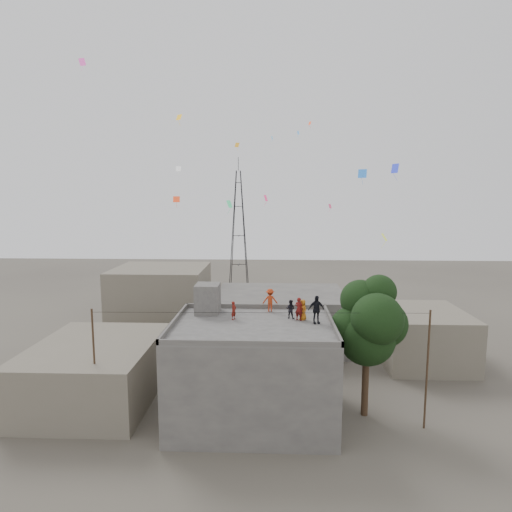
# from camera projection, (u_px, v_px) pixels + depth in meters

# --- Properties ---
(ground) EXTENTS (140.00, 140.00, 0.00)m
(ground) POSITION_uv_depth(u_px,v_px,m) (253.00, 416.00, 27.44)
(ground) COLOR #47413A
(ground) RESTS_ON ground
(main_building) EXTENTS (10.00, 8.00, 6.10)m
(main_building) POSITION_uv_depth(u_px,v_px,m) (253.00, 371.00, 27.03)
(main_building) COLOR #4F4C49
(main_building) RESTS_ON ground
(parapet) EXTENTS (10.00, 8.00, 0.30)m
(parapet) POSITION_uv_depth(u_px,v_px,m) (253.00, 322.00, 26.60)
(parapet) COLOR #4F4C49
(parapet) RESTS_ON main_building
(stair_head_box) EXTENTS (1.60, 1.80, 2.00)m
(stair_head_box) POSITION_uv_depth(u_px,v_px,m) (208.00, 299.00, 29.18)
(stair_head_box) COLOR #4F4C49
(stair_head_box) RESTS_ON main_building
(neighbor_west) EXTENTS (8.00, 10.00, 4.00)m
(neighbor_west) POSITION_uv_depth(u_px,v_px,m) (96.00, 371.00, 29.57)
(neighbor_west) COLOR #6C6555
(neighbor_west) RESTS_ON ground
(neighbor_north) EXTENTS (12.00, 9.00, 5.00)m
(neighbor_north) POSITION_uv_depth(u_px,v_px,m) (280.00, 318.00, 40.89)
(neighbor_north) COLOR #4F4C49
(neighbor_north) RESTS_ON ground
(neighbor_northwest) EXTENTS (9.00, 8.00, 7.00)m
(neighbor_northwest) POSITION_uv_depth(u_px,v_px,m) (161.00, 302.00, 43.19)
(neighbor_northwest) COLOR #6C6555
(neighbor_northwest) RESTS_ON ground
(neighbor_east) EXTENTS (7.00, 8.00, 4.40)m
(neighbor_east) POSITION_uv_depth(u_px,v_px,m) (422.00, 336.00, 36.52)
(neighbor_east) COLOR #6C6555
(neighbor_east) RESTS_ON ground
(tree) EXTENTS (4.90, 4.60, 9.10)m
(tree) POSITION_uv_depth(u_px,v_px,m) (370.00, 323.00, 26.93)
(tree) COLOR black
(tree) RESTS_ON ground
(utility_line) EXTENTS (20.12, 0.62, 7.40)m
(utility_line) POSITION_uv_depth(u_px,v_px,m) (260.00, 367.00, 25.67)
(utility_line) COLOR black
(utility_line) RESTS_ON ground
(transmission_tower) EXTENTS (2.97, 2.97, 20.01)m
(transmission_tower) POSITION_uv_depth(u_px,v_px,m) (239.00, 229.00, 65.97)
(transmission_tower) COLOR black
(transmission_tower) RESTS_ON ground
(person_red_adult) EXTENTS (0.65, 0.58, 1.50)m
(person_red_adult) POSITION_uv_depth(u_px,v_px,m) (299.00, 309.00, 27.41)
(person_red_adult) COLOR #63120F
(person_red_adult) RESTS_ON main_building
(person_orange_child) EXTENTS (0.74, 0.77, 1.33)m
(person_orange_child) POSITION_uv_depth(u_px,v_px,m) (303.00, 310.00, 27.55)
(person_orange_child) COLOR #C56C16
(person_orange_child) RESTS_ON main_building
(person_dark_child) EXTENTS (0.72, 0.64, 1.24)m
(person_dark_child) POSITION_uv_depth(u_px,v_px,m) (290.00, 309.00, 27.89)
(person_dark_child) COLOR black
(person_dark_child) RESTS_ON main_building
(person_dark_adult) EXTENTS (1.12, 0.67, 1.78)m
(person_dark_adult) POSITION_uv_depth(u_px,v_px,m) (316.00, 310.00, 26.72)
(person_dark_adult) COLOR black
(person_dark_adult) RESTS_ON main_building
(person_orange_adult) EXTENTS (1.04, 0.60, 1.59)m
(person_orange_adult) POSITION_uv_depth(u_px,v_px,m) (270.00, 300.00, 29.57)
(person_orange_adult) COLOR #B13414
(person_orange_adult) RESTS_ON main_building
(person_red_child) EXTENTS (0.46, 0.52, 1.19)m
(person_red_child) POSITION_uv_depth(u_px,v_px,m) (234.00, 310.00, 27.62)
(person_red_child) COLOR maroon
(person_red_child) RESTS_ON main_building
(kites) EXTENTS (20.15, 18.47, 11.37)m
(kites) POSITION_uv_depth(u_px,v_px,m) (269.00, 170.00, 31.53)
(kites) COLOR red
(kites) RESTS_ON ground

